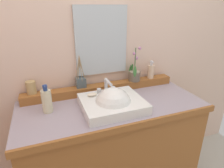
% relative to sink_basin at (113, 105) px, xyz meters
% --- Properties ---
extents(wall_back, '(3.23, 0.20, 2.67)m').
position_rel_sink_basin_xyz_m(wall_back, '(0.02, 0.46, 0.41)').
color(wall_back, beige).
rests_on(wall_back, ground).
extents(vanity_cabinet, '(1.34, 0.58, 0.90)m').
position_rel_sink_basin_xyz_m(vanity_cabinet, '(0.02, 0.07, -0.47)').
color(vanity_cabinet, '#985828').
rests_on(vanity_cabinet, ground).
extents(back_ledge, '(1.26, 0.09, 0.06)m').
position_rel_sink_basin_xyz_m(back_ledge, '(0.02, 0.30, 0.00)').
color(back_ledge, '#985828').
rests_on(back_ledge, vanity_cabinet).
extents(sink_basin, '(0.42, 0.37, 0.28)m').
position_rel_sink_basin_xyz_m(sink_basin, '(0.00, 0.00, 0.00)').
color(sink_basin, white).
rests_on(sink_basin, vanity_cabinet).
extents(soap_bar, '(0.07, 0.04, 0.02)m').
position_rel_sink_basin_xyz_m(soap_bar, '(-0.12, 0.11, 0.05)').
color(soap_bar, beige).
rests_on(soap_bar, sink_basin).
extents(potted_plant, '(0.10, 0.12, 0.30)m').
position_rel_sink_basin_xyz_m(potted_plant, '(0.31, 0.29, 0.09)').
color(potted_plant, brown).
rests_on(potted_plant, back_ledge).
extents(soap_dispenser, '(0.06, 0.06, 0.16)m').
position_rel_sink_basin_xyz_m(soap_dispenser, '(0.47, 0.29, 0.10)').
color(soap_dispenser, beige).
rests_on(soap_dispenser, back_ledge).
extents(tumbler_cup, '(0.07, 0.07, 0.10)m').
position_rel_sink_basin_xyz_m(tumbler_cup, '(-0.52, 0.31, 0.08)').
color(tumbler_cup, tan).
rests_on(tumbler_cup, back_ledge).
extents(reed_diffuser, '(0.08, 0.11, 0.25)m').
position_rel_sink_basin_xyz_m(reed_diffuser, '(-0.15, 0.31, 0.08)').
color(reed_diffuser, '#475357').
rests_on(reed_diffuser, back_ledge).
extents(lotion_bottle, '(0.07, 0.07, 0.19)m').
position_rel_sink_basin_xyz_m(lotion_bottle, '(-0.42, 0.12, 0.05)').
color(lotion_bottle, beige).
rests_on(lotion_bottle, vanity_cabinet).
extents(mirror, '(0.42, 0.02, 0.53)m').
position_rel_sink_basin_xyz_m(mirror, '(0.04, 0.35, 0.38)').
color(mirror, silver).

